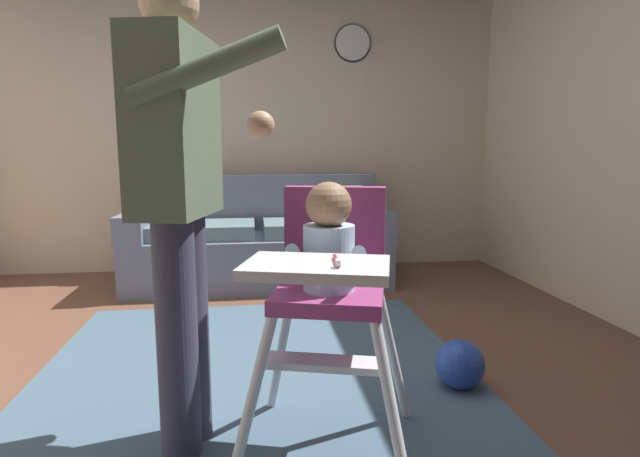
% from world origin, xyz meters
% --- Properties ---
extents(ground, '(6.12, 6.42, 0.10)m').
position_xyz_m(ground, '(0.00, 0.00, -0.05)').
color(ground, brown).
extents(wall_far, '(5.32, 0.06, 2.61)m').
position_xyz_m(wall_far, '(0.00, 2.44, 1.30)').
color(wall_far, beige).
rests_on(wall_far, ground).
extents(area_rug, '(2.08, 2.72, 0.01)m').
position_xyz_m(area_rug, '(0.07, -0.11, 0.00)').
color(area_rug, '#476176').
rests_on(area_rug, ground).
extents(couch, '(2.04, 0.86, 0.86)m').
position_xyz_m(couch, '(0.12, 1.92, 0.33)').
color(couch, slate).
rests_on(couch, ground).
extents(high_chair, '(0.74, 0.83, 0.97)m').
position_xyz_m(high_chair, '(0.32, -0.51, 0.67)').
color(high_chair, white).
rests_on(high_chair, ground).
extents(adult_standing, '(0.51, 0.57, 1.62)m').
position_xyz_m(adult_standing, '(-0.18, -0.39, 0.92)').
color(adult_standing, '#3F3D53').
rests_on(adult_standing, ground).
extents(toy_ball, '(0.22, 0.22, 0.22)m').
position_xyz_m(toy_ball, '(0.98, -0.11, 0.11)').
color(toy_ball, '#284CB7').
rests_on(toy_ball, ground).
extents(wall_clock, '(0.32, 0.04, 0.32)m').
position_xyz_m(wall_clock, '(0.97, 2.40, 2.00)').
color(wall_clock, white).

